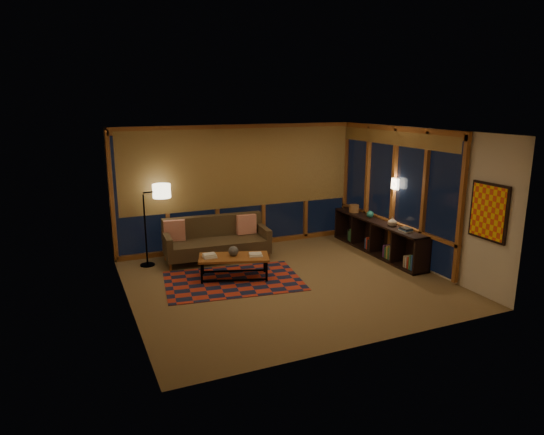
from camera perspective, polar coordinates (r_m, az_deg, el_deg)
name	(u,v)px	position (r m, az deg, el deg)	size (l,w,h in m)	color
floor	(287,282)	(8.84, 1.80, -7.62)	(5.50, 5.00, 0.01)	olive
ceiling	(288,131)	(8.25, 1.95, 10.13)	(5.50, 5.00, 0.01)	white
walls	(288,209)	(8.44, 1.87, 0.95)	(5.51, 5.01, 2.70)	beige
window_wall_back	(240,187)	(10.65, -3.75, 3.60)	(5.30, 0.16, 2.60)	brown
window_wall_right	(392,192)	(10.33, 13.99, 2.91)	(0.16, 3.70, 2.60)	brown
wall_art	(488,212)	(8.57, 24.11, 0.61)	(0.06, 0.74, 0.94)	#E84117
wall_sconce	(395,184)	(10.14, 14.29, 3.85)	(0.12, 0.18, 0.22)	#FFEEC1
sofa	(217,240)	(9.96, -6.52, -2.62)	(2.10, 0.85, 0.86)	#4C3B28
pillow_left	(175,231)	(9.96, -11.40, -1.54)	(0.42, 0.14, 0.42)	red
pillow_right	(246,225)	(10.26, -3.04, -0.87)	(0.41, 0.14, 0.41)	red
area_rug	(233,281)	(8.92, -4.59, -7.42)	(2.43, 1.62, 0.01)	#AF2F1C
coffee_table	(234,267)	(8.98, -4.50, -5.86)	(1.27, 0.58, 0.42)	brown
book_stack_a	(209,256)	(8.88, -7.37, -4.49)	(0.24, 0.19, 0.07)	silver
book_stack_b	(256,255)	(8.92, -1.94, -4.38)	(0.24, 0.19, 0.05)	silver
ceramic_pot	(233,251)	(8.92, -4.56, -3.94)	(0.19, 0.19, 0.19)	black
floor_lamp	(145,226)	(9.78, -14.70, -0.99)	(0.54, 0.35, 1.61)	black
bookshelf	(378,237)	(10.57, 12.31, -2.28)	(0.40, 2.86, 0.72)	black
basket	(354,208)	(11.18, 9.62, 1.06)	(0.23, 0.23, 0.17)	brown
teal_bowl	(370,214)	(10.71, 11.47, 0.37)	(0.15, 0.15, 0.15)	#206A5F
vase	(392,221)	(10.10, 13.97, -0.46)	(0.19, 0.19, 0.19)	tan
shelf_book_stack	(406,229)	(9.79, 15.47, -1.37)	(0.18, 0.25, 0.07)	silver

